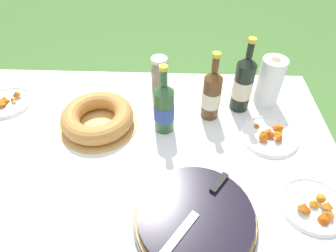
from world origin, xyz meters
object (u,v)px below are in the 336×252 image
bundt_cake (97,118)px  cup_stack (160,82)px  cider_bottle_green (164,108)px  snack_plate_far (314,206)px  snack_plate_left (7,102)px  berry_tart (195,218)px  paper_towel_roll (270,82)px  cider_bottle_amber (212,94)px  juice_bottle_red (243,84)px  serving_knife (201,206)px  snack_plate_right (270,135)px

bundt_cake → cup_stack: size_ratio=1.41×
cider_bottle_green → snack_plate_far: (0.52, -0.37, -0.10)m
snack_plate_far → snack_plate_left: bearing=158.5°
berry_tart → cup_stack: 0.64m
bundt_cake → paper_towel_roll: bearing=14.3°
cider_bottle_green → cider_bottle_amber: (0.20, 0.09, 0.00)m
berry_tart → paper_towel_roll: (0.35, 0.64, 0.09)m
juice_bottle_red → snack_plate_left: (-1.09, -0.02, -0.12)m
snack_plate_far → juice_bottle_red: bearing=109.7°
paper_towel_roll → serving_knife: bearing=-118.2°
cider_bottle_green → cider_bottle_amber: 0.22m
berry_tart → snack_plate_right: (0.32, 0.40, -0.02)m
cider_bottle_green → cider_bottle_amber: cider_bottle_amber is taller
paper_towel_roll → bundt_cake: bearing=-165.7°
cider_bottle_green → juice_bottle_red: bearing=24.2°
cider_bottle_amber → snack_plate_left: bearing=177.5°
berry_tart → cider_bottle_green: bearing=105.4°
berry_tart → serving_knife: 0.05m
cider_bottle_amber → snack_plate_far: size_ratio=1.41×
cider_bottle_green → snack_plate_right: bearing=-5.3°
snack_plate_right → snack_plate_far: bearing=-75.9°
bundt_cake → snack_plate_far: (0.81, -0.38, -0.03)m
berry_tart → serving_knife: bearing=54.4°
cider_bottle_green → juice_bottle_red: 0.37m
snack_plate_right → snack_plate_far: 0.34m
cup_stack → snack_plate_far: size_ratio=1.07×
berry_tart → bundt_cake: 0.61m
serving_knife → cup_stack: size_ratio=1.32×
serving_knife → snack_plate_far: serving_knife is taller
serving_knife → paper_towel_roll: (0.33, 0.62, 0.05)m
cider_bottle_amber → snack_plate_right: (0.24, -0.13, -0.11)m
snack_plate_right → snack_plate_far: size_ratio=1.06×
bundt_cake → snack_plate_far: 0.90m
bundt_cake → juice_bottle_red: (0.63, 0.14, 0.09)m
berry_tart → snack_plate_left: 1.04m
cider_bottle_green → cider_bottle_amber: size_ratio=0.99×
serving_knife → cider_bottle_amber: bearing=-151.2°
berry_tart → cider_bottle_green: size_ratio=1.29×
cider_bottle_green → snack_plate_left: size_ratio=1.37×
bundt_cake → snack_plate_right: bundt_cake is taller
serving_knife → snack_plate_right: serving_knife is taller
snack_plate_right → snack_plate_far: (0.08, -0.33, -0.00)m
berry_tart → paper_towel_roll: bearing=61.5°
berry_tart → paper_towel_roll: size_ratio=1.75×
berry_tart → snack_plate_left: bearing=146.7°
bundt_cake → cup_stack: bearing=32.6°
bundt_cake → juice_bottle_red: bearing=13.0°
berry_tart → paper_towel_roll: paper_towel_roll is taller
cup_stack → juice_bottle_red: size_ratio=0.69×
berry_tart → snack_plate_far: 0.41m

